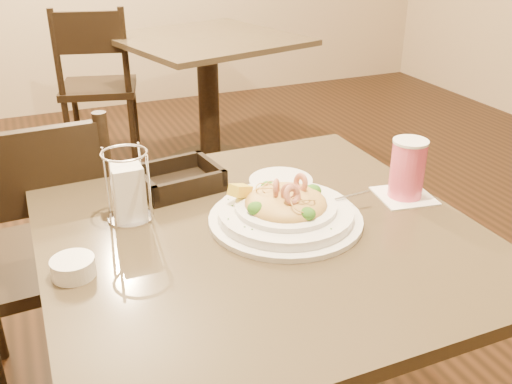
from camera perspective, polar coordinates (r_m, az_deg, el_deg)
name	(u,v)px	position (r m, az deg, el deg)	size (l,w,h in m)	color
main_table	(259,320)	(1.36, 0.34, -12.66)	(0.90, 0.90, 0.76)	black
background_table	(208,80)	(3.31, -4.83, 11.09)	(1.10, 1.10, 0.76)	black
dining_chair_near	(44,254)	(1.74, -20.45, -5.79)	(0.44, 0.44, 0.93)	black
dining_chair_far	(97,82)	(3.47, -15.58, 10.54)	(0.51, 0.51, 0.93)	black
pasta_bowl	(285,210)	(1.24, 2.97, -1.79)	(0.37, 0.34, 0.11)	white
drink_glass	(407,169)	(1.38, 14.91, 2.21)	(0.14, 0.14, 0.14)	white
bread_basket	(179,180)	(1.41, -7.72, 1.16)	(0.21, 0.18, 0.05)	black
napkin_caddy	(128,191)	(1.26, -12.68, 0.14)	(0.10, 0.10, 0.16)	silver
side_plate	(281,181)	(1.43, 2.50, 1.10)	(0.16, 0.16, 0.01)	white
butter_ramekin	(73,267)	(1.12, -17.82, -7.19)	(0.08, 0.08, 0.04)	white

